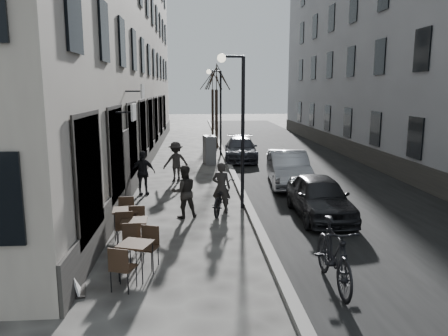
{
  "coord_description": "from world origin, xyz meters",
  "views": [
    {
      "loc": [
        -1.6,
        -8.26,
        4.02
      ],
      "look_at": [
        -0.78,
        3.75,
        1.8
      ],
      "focal_mm": 35.0,
      "sensor_mm": 36.0,
      "label": 1
    }
  ],
  "objects": [
    {
      "name": "streetlamp_far",
      "position": [
        -0.17,
        18.0,
        3.16
      ],
      "size": [
        0.9,
        0.28,
        5.09
      ],
      "color": "black",
      "rests_on": "ground"
    },
    {
      "name": "building_right",
      "position": [
        9.5,
        16.5,
        8.0
      ],
      "size": [
        4.0,
        35.0,
        16.0
      ],
      "primitive_type": "cube",
      "color": "gray",
      "rests_on": "ground"
    },
    {
      "name": "ground",
      "position": [
        0.0,
        0.0,
        0.0
      ],
      "size": [
        120.0,
        120.0,
        0.0
      ],
      "primitive_type": "plane",
      "color": "#353330",
      "rests_on": "ground"
    },
    {
      "name": "car_far",
      "position": [
        1.0,
        15.89,
        0.64
      ],
      "size": [
        2.09,
        4.5,
        1.27
      ],
      "primitive_type": "imported",
      "rotation": [
        0.0,
        0.0,
        -0.07
      ],
      "color": "#31323A",
      "rests_on": "ground"
    },
    {
      "name": "bistro_set_c",
      "position": [
        -3.48,
        3.26,
        0.49
      ],
      "size": [
        0.72,
        1.63,
        0.94
      ],
      "rotation": [
        0.0,
        0.0,
        0.11
      ],
      "color": "black",
      "rests_on": "ground"
    },
    {
      "name": "car_near",
      "position": [
        2.3,
        4.77,
        0.66
      ],
      "size": [
        1.59,
        3.89,
        1.32
      ],
      "primitive_type": "imported",
      "rotation": [
        0.0,
        0.0,
        -0.01
      ],
      "color": "black",
      "rests_on": "ground"
    },
    {
      "name": "bistro_set_b",
      "position": [
        -3.12,
        2.33,
        0.47
      ],
      "size": [
        0.66,
        1.57,
        0.92
      ],
      "rotation": [
        0.0,
        0.0,
        0.04
      ],
      "color": "black",
      "rests_on": "ground"
    },
    {
      "name": "pedestrian_mid",
      "position": [
        -2.41,
        10.56,
        0.86
      ],
      "size": [
        1.24,
        0.91,
        1.73
      ],
      "primitive_type": "imported",
      "rotation": [
        0.0,
        0.0,
        3.41
      ],
      "color": "#292624",
      "rests_on": "ground"
    },
    {
      "name": "road",
      "position": [
        3.85,
        16.0,
        0.0
      ],
      "size": [
        7.3,
        60.0,
        0.0
      ],
      "primitive_type": "cube",
      "color": "black",
      "rests_on": "ground"
    },
    {
      "name": "bistro_set_a",
      "position": [
        -2.87,
        0.64,
        0.48
      ],
      "size": [
        0.91,
        1.62,
        0.93
      ],
      "rotation": [
        0.0,
        0.0,
        -0.32
      ],
      "color": "black",
      "rests_on": "ground"
    },
    {
      "name": "sign_board",
      "position": [
        -4.01,
        0.02,
        0.42
      ],
      "size": [
        0.47,
        0.65,
        1.04
      ],
      "rotation": [
        0.0,
        0.0,
        0.2
      ],
      "color": "black",
      "rests_on": "ground"
    },
    {
      "name": "tree_near",
      "position": [
        -0.1,
        21.0,
        4.66
      ],
      "size": [
        2.4,
        2.4,
        5.7
      ],
      "color": "black",
      "rests_on": "ground"
    },
    {
      "name": "bicycle",
      "position": [
        -0.74,
        5.5,
        0.51
      ],
      "size": [
        1.2,
        2.05,
        1.02
      ],
      "primitive_type": "imported",
      "rotation": [
        0.0,
        0.0,
        2.86
      ],
      "color": "black",
      "rests_on": "ground"
    },
    {
      "name": "kerb",
      "position": [
        0.2,
        16.0,
        0.06
      ],
      "size": [
        0.25,
        60.0,
        0.12
      ],
      "primitive_type": "cube",
      "color": "slate",
      "rests_on": "ground"
    },
    {
      "name": "streetlamp_near",
      "position": [
        -0.17,
        6.0,
        3.16
      ],
      "size": [
        0.9,
        0.28,
        5.09
      ],
      "color": "black",
      "rests_on": "ground"
    },
    {
      "name": "pedestrian_far",
      "position": [
        -3.58,
        8.17,
        0.84
      ],
      "size": [
        1.06,
        0.73,
        1.68
      ],
      "primitive_type": "imported",
      "rotation": [
        0.0,
        0.0,
        0.36
      ],
      "color": "black",
      "rests_on": "ground"
    },
    {
      "name": "cyclist_rider",
      "position": [
        -0.74,
        5.5,
        0.83
      ],
      "size": [
        0.7,
        0.55,
        1.67
      ],
      "primitive_type": "imported",
      "rotation": [
        0.0,
        0.0,
        2.86
      ],
      "color": "#272421",
      "rests_on": "ground"
    },
    {
      "name": "building_left",
      "position": [
        -6.0,
        16.5,
        8.0
      ],
      "size": [
        4.0,
        35.0,
        16.0
      ],
      "primitive_type": "cube",
      "color": "gray",
      "rests_on": "ground"
    },
    {
      "name": "car_mid",
      "position": [
        2.3,
        9.36,
        0.71
      ],
      "size": [
        1.85,
        4.41,
        1.42
      ],
      "primitive_type": "imported",
      "rotation": [
        0.0,
        0.0,
        -0.08
      ],
      "color": "#9A9CA3",
      "rests_on": "ground"
    },
    {
      "name": "utility_cabinet",
      "position": [
        -0.8,
        14.88,
        0.75
      ],
      "size": [
        0.71,
        1.08,
        1.51
      ],
      "primitive_type": "cube",
      "rotation": [
        0.0,
        0.0,
        0.16
      ],
      "color": "slate",
      "rests_on": "ground"
    },
    {
      "name": "tree_far",
      "position": [
        -0.1,
        27.0,
        4.66
      ],
      "size": [
        2.4,
        2.4,
        5.7
      ],
      "color": "black",
      "rests_on": "ground"
    },
    {
      "name": "pedestrian_near",
      "position": [
        -1.94,
        5.04,
        0.83
      ],
      "size": [
        0.93,
        0.8,
        1.66
      ],
      "primitive_type": "imported",
      "rotation": [
        0.0,
        0.0,
        3.39
      ],
      "color": "black",
      "rests_on": "ground"
    },
    {
      "name": "moped",
      "position": [
        1.2,
        -0.04,
        0.68
      ],
      "size": [
        0.66,
        2.28,
        1.37
      ],
      "primitive_type": "imported",
      "rotation": [
        0.0,
        0.0,
        -0.01
      ],
      "color": "black",
      "rests_on": "ground"
    }
  ]
}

